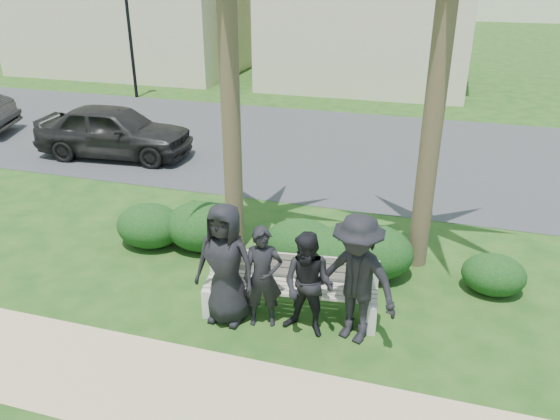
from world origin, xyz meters
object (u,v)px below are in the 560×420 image
(man_d, at_px, (356,279))
(street_lamp, at_px, (128,16))
(park_bench, at_px, (291,291))
(car_a, at_px, (114,131))
(man_c, at_px, (308,285))
(man_a, at_px, (226,264))
(man_b, at_px, (263,277))

(man_d, bearing_deg, street_lamp, 150.56)
(park_bench, bearing_deg, car_a, 131.87)
(park_bench, xyz_separation_m, man_c, (0.34, -0.35, 0.37))
(man_d, bearing_deg, park_bench, -176.12)
(man_c, bearing_deg, man_d, 16.73)
(man_c, distance_m, man_d, 0.65)
(park_bench, relative_size, man_a, 1.41)
(man_d, bearing_deg, man_b, -158.61)
(man_b, xyz_separation_m, car_a, (-6.07, 5.88, -0.07))
(man_b, xyz_separation_m, man_c, (0.66, -0.04, 0.01))
(park_bench, bearing_deg, street_lamp, 121.52)
(man_b, bearing_deg, man_d, -15.41)
(man_c, distance_m, car_a, 8.96)
(man_c, xyz_separation_m, man_d, (0.63, 0.07, 0.16))
(car_a, bearing_deg, man_d, -133.39)
(street_lamp, height_order, car_a, street_lamp)
(park_bench, height_order, man_c, man_c)
(man_b, bearing_deg, man_c, -20.05)
(man_b, relative_size, car_a, 0.37)
(street_lamp, distance_m, man_c, 15.83)
(street_lamp, bearing_deg, car_a, -63.91)
(park_bench, height_order, car_a, car_a)
(man_c, relative_size, man_d, 0.82)
(park_bench, height_order, man_a, man_a)
(man_a, height_order, man_c, man_a)
(man_a, xyz_separation_m, man_c, (1.19, 0.02, -0.14))
(man_d, height_order, car_a, man_d)
(street_lamp, relative_size, man_c, 2.79)
(man_c, xyz_separation_m, car_a, (-6.73, 5.91, -0.08))
(park_bench, relative_size, man_b, 1.69)
(street_lamp, xyz_separation_m, man_d, (10.45, -12.15, -2.01))
(man_a, xyz_separation_m, man_b, (0.53, 0.05, -0.15))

